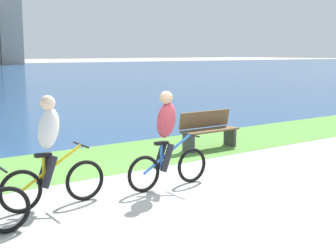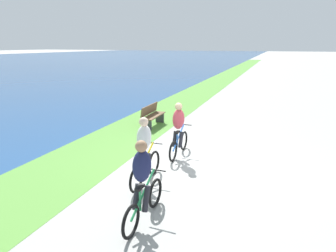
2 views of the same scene
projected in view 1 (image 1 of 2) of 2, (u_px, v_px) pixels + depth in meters
name	position (u px, v px, depth m)	size (l,w,h in m)	color
ground_plane	(173.00, 197.00, 7.47)	(300.00, 300.00, 0.00)	#9E9E99
grass_strip_bayside	(89.00, 161.00, 9.92)	(120.00, 2.65, 0.01)	#59933D
cyclist_lead	(167.00, 140.00, 7.85)	(1.63, 0.52, 1.66)	black
cyclist_trailing	(50.00, 152.00, 6.85)	(1.65, 0.52, 1.68)	black
bench_near_path	(208.00, 130.00, 11.15)	(1.50, 0.47, 0.90)	brown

